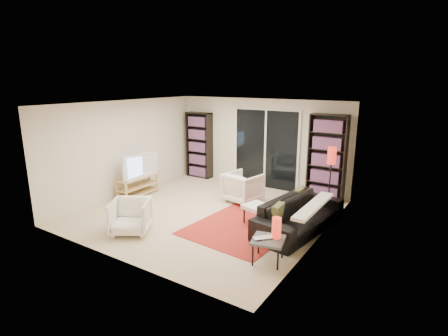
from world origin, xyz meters
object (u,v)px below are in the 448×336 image
(bookshelf_right, at_px, (327,158))
(bookshelf_left, at_px, (199,145))
(tv_stand, at_px, (138,185))
(side_table, at_px, (268,241))
(ottoman, at_px, (259,208))
(armchair_back, at_px, (243,187))
(floor_lamp, at_px, (331,161))
(armchair_front, at_px, (131,216))
(sofa, at_px, (300,215))

(bookshelf_right, bearing_deg, bookshelf_left, 180.00)
(tv_stand, xyz_separation_m, side_table, (4.27, -1.26, 0.09))
(tv_stand, bearing_deg, bookshelf_right, 29.35)
(ottoman, height_order, side_table, same)
(bookshelf_left, bearing_deg, bookshelf_right, -0.00)
(tv_stand, distance_m, ottoman, 3.45)
(armchair_back, relative_size, ottoman, 1.14)
(armchair_back, xyz_separation_m, floor_lamp, (1.87, 0.71, 0.73))
(armchair_front, bearing_deg, tv_stand, 100.10)
(bookshelf_right, height_order, tv_stand, bookshelf_right)
(sofa, distance_m, ottoman, 0.82)
(sofa, xyz_separation_m, armchair_back, (-1.76, 0.85, 0.04))
(armchair_front, bearing_deg, sofa, 2.10)
(armchair_back, bearing_deg, side_table, 138.11)
(bookshelf_right, xyz_separation_m, floor_lamp, (0.26, -0.54, 0.05))
(bookshelf_right, height_order, floor_lamp, bookshelf_right)
(bookshelf_left, distance_m, armchair_back, 2.64)
(sofa, bearing_deg, bookshelf_right, 12.63)
(bookshelf_right, height_order, side_table, bookshelf_right)
(side_table, bearing_deg, armchair_back, 127.67)
(side_table, relative_size, floor_lamp, 0.42)
(tv_stand, xyz_separation_m, sofa, (4.24, 0.20, 0.06))
(tv_stand, relative_size, side_table, 1.90)
(bookshelf_right, relative_size, side_table, 3.46)
(sofa, bearing_deg, ottoman, 110.66)
(sofa, distance_m, side_table, 1.46)
(sofa, height_order, armchair_front, armchair_front)
(bookshelf_left, bearing_deg, ottoman, -35.35)
(tv_stand, bearing_deg, floor_lamp, 22.06)
(armchair_front, bearing_deg, bookshelf_left, 75.61)
(bookshelf_right, distance_m, ottoman, 2.47)
(tv_stand, height_order, side_table, tv_stand)
(tv_stand, bearing_deg, bookshelf_left, 84.12)
(bookshelf_left, distance_m, tv_stand, 2.42)
(floor_lamp, bearing_deg, bookshelf_left, 172.56)
(bookshelf_left, bearing_deg, side_table, -41.48)
(bookshelf_left, height_order, sofa, bookshelf_left)
(armchair_back, bearing_deg, ottoman, 143.64)
(bookshelf_left, distance_m, sofa, 4.57)
(bookshelf_left, bearing_deg, armchair_back, -29.11)
(side_table, bearing_deg, sofa, 90.91)
(tv_stand, height_order, sofa, sofa)
(sofa, relative_size, side_table, 3.64)
(armchair_back, height_order, floor_lamp, floor_lamp)
(floor_lamp, bearing_deg, tv_stand, -157.94)
(ottoman, xyz_separation_m, floor_lamp, (0.90, 1.74, 0.75))
(bookshelf_left, height_order, armchair_back, bookshelf_left)
(armchair_front, relative_size, ottoman, 1.03)
(sofa, xyz_separation_m, side_table, (0.02, -1.46, 0.03))
(bookshelf_left, xyz_separation_m, armchair_back, (2.24, -1.25, -0.61))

